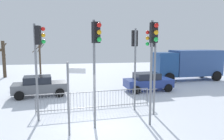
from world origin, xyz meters
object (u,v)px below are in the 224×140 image
Objects in this scene: traffic_light_foreground_left at (38,51)px; traffic_light_mid_left at (153,50)px; delivery_truck at (187,63)px; traffic_light_rear_left at (96,50)px; bare_tree_centre at (40,53)px; bare_tree_left at (3,57)px; car_grey_near at (39,86)px; car_blue_far at (148,81)px; traffic_light_mid_right at (135,51)px; direction_sign_post at (70,95)px; traffic_light_rear_right at (152,52)px.

traffic_light_foreground_left is 5.45m from traffic_light_mid_left.
traffic_light_rear_left is at bearing 43.21° from delivery_truck.
bare_tree_centre reaches higher than traffic_light_mid_left.
bare_tree_centre reaches higher than bare_tree_left.
car_grey_near is 1.02× the size of car_blue_far.
traffic_light_mid_left is 0.84× the size of bare_tree_centre.
car_grey_near is at bearing -90.03° from traffic_light_rear_left.
bare_tree_left is 4.11m from bare_tree_centre.
delivery_truck is at bearing -15.01° from bare_tree_left.
bare_tree_centre is (-7.58, 18.08, -1.00)m from traffic_light_mid_left.
car_blue_far is (2.47, 4.43, -2.67)m from traffic_light_mid_right.
traffic_light_mid_left is at bearing 51.28° from delivery_truck.
traffic_light_rear_left is 1.00× the size of traffic_light_mid_left.
direction_sign_post reaches higher than car_grey_near.
bare_tree_centre is (-8.15, 16.53, -0.85)m from traffic_light_rear_right.
car_grey_near is (-3.46, 6.75, -2.81)m from traffic_light_rear_left.
direction_sign_post is 0.54× the size of bare_tree_centre.
traffic_light_mid_right is 1.50× the size of direction_sign_post.
car_blue_far is at bearing 67.58° from direction_sign_post.
traffic_light_mid_left reaches higher than traffic_light_foreground_left.
bare_tree_centre is (-3.84, 18.44, 0.83)m from direction_sign_post.
delivery_truck is (8.12, 10.99, -1.85)m from traffic_light_mid_left.
traffic_light_foreground_left is at bearing -21.75° from traffic_light_mid_left.
traffic_light_foreground_left is 0.98× the size of traffic_light_mid_left.
traffic_light_mid_left is 1.23× the size of car_grey_near.
car_grey_near is (-5.95, 4.28, -2.67)m from traffic_light_mid_right.
traffic_light_foreground_left reaches higher than car_blue_far.
traffic_light_foreground_left is 1.53× the size of direction_sign_post.
bare_tree_centre is (-2.37, 16.47, -0.93)m from traffic_light_foreground_left.
bare_tree_centre reaches higher than direction_sign_post.
traffic_light_mid_left is at bearing -55.29° from bare_tree_left.
car_grey_near is 11.46m from bare_tree_centre.
car_grey_near is 0.56× the size of delivery_truck.
traffic_light_foreground_left is 0.83× the size of bare_tree_centre.
traffic_light_rear_right is (5.78, -0.06, -0.08)m from traffic_light_foreground_left.
car_blue_far is at bearing -6.66° from car_grey_near.
traffic_light_rear_right is 1.66m from traffic_light_mid_left.
traffic_light_rear_left is at bearing -7.03° from traffic_light_mid_left.
car_blue_far is at bearing 32.40° from delivery_truck.
traffic_light_mid_left is 19.63m from bare_tree_centre.
direction_sign_post is (-3.64, -2.95, -1.68)m from traffic_light_mid_right.
delivery_truck is (5.74, 3.97, 0.97)m from car_blue_far.
car_blue_far is at bearing 61.39° from traffic_light_mid_right.
traffic_light_rear_right is 0.66× the size of delivery_truck.
bare_tree_left is (-8.62, 16.06, -1.31)m from traffic_light_rear_left.
traffic_light_rear_left is 1.04× the size of traffic_light_rear_right.
traffic_light_rear_right is 18.82m from bare_tree_left.
traffic_light_mid_left is (5.20, -1.61, 0.07)m from traffic_light_foreground_left.
direction_sign_post is 18.85m from bare_tree_centre.
traffic_light_foreground_left reaches higher than traffic_light_mid_right.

